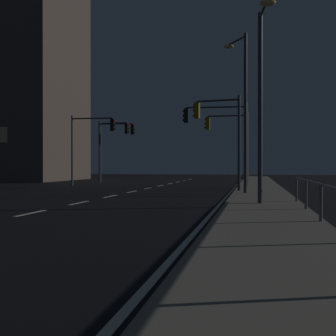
# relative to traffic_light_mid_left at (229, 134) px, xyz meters

# --- Properties ---
(ground_plane) EXTENTS (112.00, 112.00, 0.00)m
(ground_plane) POSITION_rel_traffic_light_mid_left_xyz_m (-5.45, -10.38, -3.89)
(ground_plane) COLOR black
(ground_plane) RESTS_ON ground
(sidewalk_right) EXTENTS (2.96, 77.00, 0.14)m
(sidewalk_right) POSITION_rel_traffic_light_mid_left_xyz_m (2.17, -10.38, -3.82)
(sidewalk_right) COLOR gray
(sidewalk_right) RESTS_ON ground
(lane_markings_center) EXTENTS (0.14, 50.00, 0.01)m
(lane_markings_center) POSITION_rel_traffic_light_mid_left_xyz_m (-5.45, -6.88, -3.88)
(lane_markings_center) COLOR silver
(lane_markings_center) RESTS_ON ground
(lane_edge_line) EXTENTS (0.14, 53.00, 0.01)m
(lane_edge_line) POSITION_rel_traffic_light_mid_left_xyz_m (0.45, -5.38, -3.88)
(lane_edge_line) COLOR silver
(lane_edge_line) RESTS_ON ground
(traffic_light_mid_left) EXTENTS (3.25, 0.35, 5.37)m
(traffic_light_mid_left) POSITION_rel_traffic_light_mid_left_xyz_m (0.00, 0.00, 0.00)
(traffic_light_mid_left) COLOR #4C4C51
(traffic_light_mid_left) RESTS_ON sidewalk_right
(traffic_light_mid_right) EXTENTS (3.03, 0.59, 5.67)m
(traffic_light_mid_right) POSITION_rel_traffic_light_mid_left_xyz_m (-10.79, 5.12, 0.05)
(traffic_light_mid_right) COLOR #2D3033
(traffic_light_mid_right) RESTS_ON ground
(traffic_light_near_left) EXTENTS (2.82, 0.62, 5.53)m
(traffic_light_near_left) POSITION_rel_traffic_light_mid_left_xyz_m (-0.18, -6.58, 0.08)
(traffic_light_near_left) COLOR #2D3033
(traffic_light_near_left) RESTS_ON sidewalk_right
(traffic_light_far_center) EXTENTS (3.59, 0.42, 5.52)m
(traffic_light_far_center) POSITION_rel_traffic_light_mid_left_xyz_m (-10.67, -0.31, -0.02)
(traffic_light_far_center) COLOR #4C4C51
(traffic_light_far_center) RESTS_ON ground
(traffic_light_near_right) EXTENTS (4.31, 0.50, 5.57)m
(traffic_light_near_right) POSITION_rel_traffic_light_mid_left_xyz_m (-0.48, -3.35, 0.19)
(traffic_light_near_right) COLOR #38383D
(traffic_light_near_right) RESTS_ON sidewalk_right
(traffic_light_overhead_east) EXTENTS (3.31, 0.62, 5.71)m
(traffic_light_overhead_east) POSITION_rel_traffic_light_mid_left_xyz_m (-10.85, 6.19, 0.09)
(traffic_light_overhead_east) COLOR #38383D
(traffic_light_overhead_east) RESTS_ON ground
(street_lamp_mid_block) EXTENTS (0.59, 1.91, 7.31)m
(street_lamp_mid_block) POSITION_rel_traffic_light_mid_left_xyz_m (2.08, -15.39, 0.64)
(street_lamp_mid_block) COLOR #38383D
(street_lamp_mid_block) RESTS_ON sidewalk_right
(street_lamp_across_street) EXTENTS (1.33, 1.75, 8.43)m
(street_lamp_across_street) POSITION_rel_traffic_light_mid_left_xyz_m (1.21, -8.62, 1.25)
(street_lamp_across_street) COLOR #38383D
(street_lamp_across_street) RESTS_ON sidewalk_right
(barrier_fence) EXTENTS (0.09, 16.13, 0.98)m
(barrier_fence) POSITION_rel_traffic_light_mid_left_xyz_m (3.50, -21.86, -3.01)
(barrier_fence) COLOR #59595E
(barrier_fence) RESTS_ON sidewalk_right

